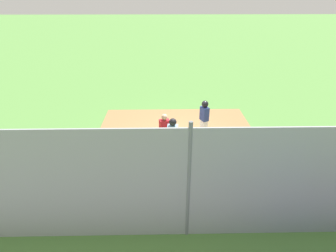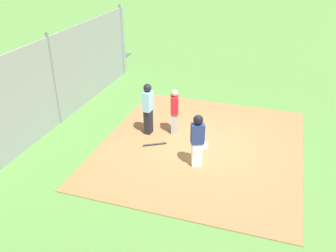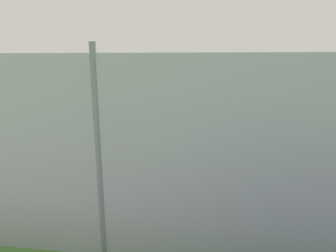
{
  "view_description": "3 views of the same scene",
  "coord_description": "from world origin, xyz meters",
  "views": [
    {
      "loc": [
        -0.6,
        -10.74,
        5.9
      ],
      "look_at": [
        -0.4,
        -0.42,
        0.8
      ],
      "focal_mm": 29.43,
      "sensor_mm": 36.0,
      "label": 1
    },
    {
      "loc": [
        10.21,
        2.18,
        6.2
      ],
      "look_at": [
        0.58,
        -0.96,
        0.88
      ],
      "focal_mm": 39.09,
      "sensor_mm": 36.0,
      "label": 2
    },
    {
      "loc": [
        1.56,
        -9.17,
        3.11
      ],
      "look_at": [
        0.39,
        -0.51,
        1.04
      ],
      "focal_mm": 29.97,
      "sensor_mm": 36.0,
      "label": 3
    }
  ],
  "objects": [
    {
      "name": "ground_plane",
      "position": [
        0.0,
        0.0,
        0.0
      ],
      "size": [
        140.0,
        140.0,
        0.0
      ],
      "primitive_type": "plane",
      "color": "#51843D"
    },
    {
      "name": "umpire",
      "position": [
        -0.26,
        -1.96,
        1.0
      ],
      "size": [
        0.4,
        0.3,
        1.82
      ],
      "rotation": [
        0.0,
        0.0,
        1.47
      ],
      "color": "black",
      "rests_on": "dirt_infield"
    },
    {
      "name": "backstop_fence",
      "position": [
        0.0,
        -5.37,
        1.6
      ],
      "size": [
        12.0,
        0.1,
        3.35
      ],
      "color": "#93999E",
      "rests_on": "ground_plane"
    },
    {
      "name": "catcher",
      "position": [
        -0.55,
        -1.11,
        0.87
      ],
      "size": [
        0.44,
        0.36,
        1.62
      ],
      "rotation": [
        0.0,
        0.0,
        1.87
      ],
      "color": "#9E9EA3",
      "rests_on": "dirt_infield"
    },
    {
      "name": "dirt_infield",
      "position": [
        0.0,
        0.0,
        0.01
      ],
      "size": [
        7.2,
        6.4,
        0.03
      ],
      "primitive_type": "cube",
      "color": "olive",
      "rests_on": "ground_plane"
    },
    {
      "name": "home_plate",
      "position": [
        0.0,
        0.0,
        0.04
      ],
      "size": [
        0.48,
        0.48,
        0.02
      ],
      "primitive_type": "cube",
      "rotation": [
        0.0,
        0.0,
        0.09
      ],
      "color": "white",
      "rests_on": "dirt_infield"
    },
    {
      "name": "baseball_bat",
      "position": [
        0.47,
        -1.47,
        0.06
      ],
      "size": [
        0.45,
        0.71,
        0.06
      ],
      "primitive_type": "cylinder",
      "rotation": [
        0.0,
        1.57,
        5.24
      ],
      "color": "black",
      "rests_on": "dirt_infield"
    },
    {
      "name": "runner",
      "position": [
        1.19,
        0.13,
        0.99
      ],
      "size": [
        0.39,
        0.45,
        1.67
      ],
      "rotation": [
        0.0,
        0.0,
        3.57
      ],
      "color": "silver",
      "rests_on": "dirt_infield"
    }
  ]
}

